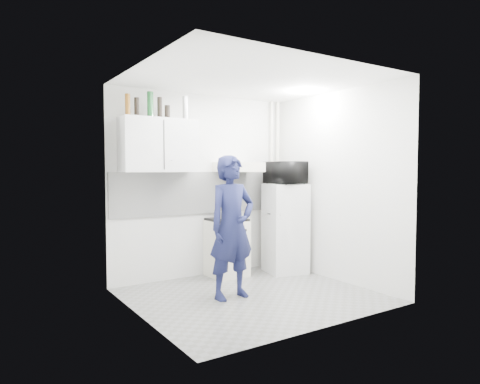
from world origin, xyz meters
TOP-DOWN VIEW (x-y plane):
  - floor at (0.00, 0.00)m, footprint 2.80×2.80m
  - ceiling at (0.00, 0.00)m, footprint 2.80×2.80m
  - wall_back at (0.00, 1.25)m, footprint 2.80×0.00m
  - wall_left at (-1.40, 0.00)m, footprint 0.00×2.60m
  - wall_right at (1.40, 0.00)m, footprint 0.00×2.60m
  - person at (-0.25, 0.08)m, footprint 0.65×0.45m
  - stove at (0.24, 1.00)m, footprint 0.50×0.50m
  - fridge at (1.10, 0.73)m, footprint 0.66×0.66m
  - stove_top at (0.24, 1.00)m, footprint 0.48×0.48m
  - saucepan at (0.24, 0.98)m, footprint 0.20×0.20m
  - microwave at (1.10, 0.73)m, footprint 0.62×0.43m
  - bottle_a at (-1.16, 1.07)m, footprint 0.06×0.06m
  - bottle_b at (-1.04, 1.07)m, footprint 0.06×0.06m
  - bottle_c at (-0.86, 1.07)m, footprint 0.08×0.08m
  - bottle_d at (-0.73, 1.07)m, footprint 0.06×0.06m
  - canister_a at (-0.62, 1.07)m, footprint 0.07×0.07m
  - bottle_e at (-0.36, 1.07)m, footprint 0.08×0.08m
  - upper_cabinet at (-0.75, 1.07)m, footprint 1.00×0.35m
  - range_hood at (0.45, 1.00)m, footprint 0.60×0.50m
  - backsplash at (0.00, 1.24)m, footprint 2.74×0.03m
  - pipe_a at (1.30, 1.17)m, footprint 0.05×0.05m
  - pipe_b at (1.18, 1.17)m, footprint 0.04×0.04m
  - ceiling_spot_fixture at (1.00, 0.20)m, footprint 0.10×0.10m

SIDE VIEW (x-z plane):
  - floor at x=0.00m, z-range 0.00..0.00m
  - stove at x=0.24m, z-range 0.00..0.80m
  - fridge at x=1.10m, z-range 0.00..1.32m
  - stove_top at x=0.24m, z-range 0.80..0.83m
  - person at x=-0.25m, z-range 0.00..1.70m
  - saucepan at x=0.24m, z-range 0.83..0.94m
  - backsplash at x=0.00m, z-range 0.90..1.50m
  - wall_left at x=-1.40m, z-range 0.00..2.60m
  - wall_right at x=1.40m, z-range 0.00..2.60m
  - pipe_a at x=1.30m, z-range 0.00..2.60m
  - pipe_b at x=1.18m, z-range 0.00..2.60m
  - wall_back at x=0.00m, z-range -0.10..2.70m
  - microwave at x=1.10m, z-range 1.32..1.65m
  - range_hood at x=0.45m, z-range 1.50..1.64m
  - upper_cabinet at x=-0.75m, z-range 1.50..2.20m
  - canister_a at x=-0.62m, z-range 2.20..2.38m
  - bottle_b at x=-1.04m, z-range 2.20..2.44m
  - bottle_d at x=-0.73m, z-range 2.20..2.48m
  - bottle_a at x=-1.16m, z-range 2.20..2.48m
  - bottle_e at x=-0.36m, z-range 2.20..2.52m
  - bottle_c at x=-0.86m, z-range 2.20..2.53m
  - ceiling_spot_fixture at x=1.00m, z-range 2.56..2.58m
  - ceiling at x=0.00m, z-range 2.60..2.60m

